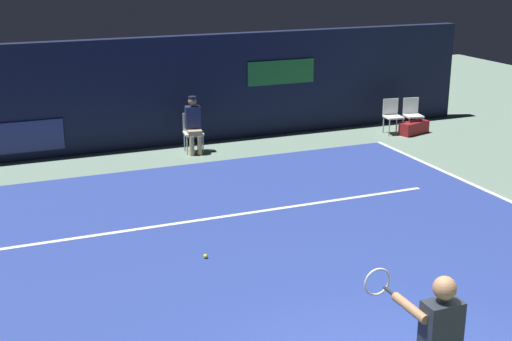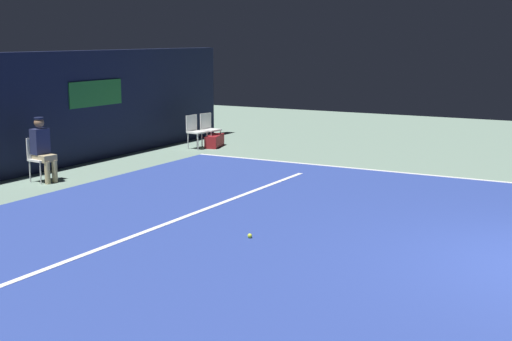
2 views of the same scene
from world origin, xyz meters
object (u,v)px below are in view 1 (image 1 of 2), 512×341
at_px(line_judge_on_chair, 193,124).
at_px(courtside_chair_near, 412,113).
at_px(equipment_bag, 414,128).
at_px(courtside_chair_far, 392,114).
at_px(tennis_ball, 206,256).

height_order(line_judge_on_chair, courtside_chair_near, line_judge_on_chair).
bearing_deg(equipment_bag, courtside_chair_far, 132.92).
bearing_deg(line_judge_on_chair, tennis_ball, -105.97).
height_order(courtside_chair_near, courtside_chair_far, same).
xyz_separation_m(courtside_chair_near, tennis_ball, (-7.46, -5.48, -0.46)).
bearing_deg(tennis_ball, line_judge_on_chair, 74.03).
xyz_separation_m(line_judge_on_chair, equipment_bag, (5.75, -0.49, -0.53)).
bearing_deg(courtside_chair_near, courtside_chair_far, 171.84).
bearing_deg(equipment_bag, tennis_ball, -160.86).
distance_m(courtside_chair_far, equipment_bag, 0.66).
xyz_separation_m(courtside_chair_far, tennis_ball, (-6.91, -5.56, -0.46)).
relative_size(courtside_chair_far, tennis_ball, 12.94).
bearing_deg(courtside_chair_far, tennis_ball, -141.17).
height_order(tennis_ball, equipment_bag, equipment_bag).
distance_m(line_judge_on_chair, courtside_chair_near, 5.82).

